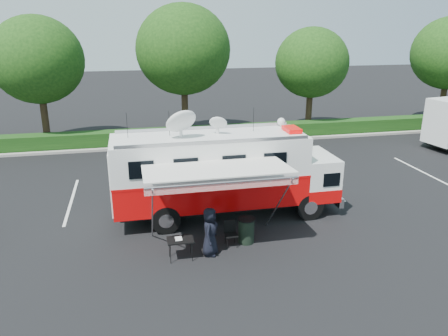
{
  "coord_description": "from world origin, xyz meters",
  "views": [
    {
      "loc": [
        -3.63,
        -16.23,
        7.62
      ],
      "look_at": [
        0.0,
        0.5,
        1.9
      ],
      "focal_mm": 35.0,
      "sensor_mm": 36.0,
      "label": 1
    }
  ],
  "objects": [
    {
      "name": "trash_bin",
      "position": [
        0.18,
        -2.47,
        0.47
      ],
      "size": [
        0.63,
        0.63,
        0.94
      ],
      "color": "black",
      "rests_on": "ground_plane"
    },
    {
      "name": "stall_lines",
      "position": [
        -0.5,
        3.0,
        0.0
      ],
      "size": [
        24.12,
        5.5,
        0.01
      ],
      "color": "silver",
      "rests_on": "ground_plane"
    },
    {
      "name": "command_truck",
      "position": [
        -0.08,
        -0.0,
        1.88
      ],
      "size": [
        9.14,
        2.52,
        4.39
      ],
      "color": "black",
      "rests_on": "ground_plane"
    },
    {
      "name": "back_border",
      "position": [
        1.14,
        12.9,
        5.0
      ],
      "size": [
        60.0,
        6.14,
        8.87
      ],
      "color": "#9E998E",
      "rests_on": "ground_plane"
    },
    {
      "name": "awning",
      "position": [
        -0.9,
        -2.61,
        2.83
      ],
      "size": [
        4.99,
        2.58,
        3.02
      ],
      "color": "silver",
      "rests_on": "ground_plane"
    },
    {
      "name": "ground_plane",
      "position": [
        0.0,
        0.0,
        0.0
      ],
      "size": [
        120.0,
        120.0,
        0.0
      ],
      "primitive_type": "plane",
      "color": "black",
      "rests_on": "ground"
    },
    {
      "name": "folding_table",
      "position": [
        -2.29,
        -3.15,
        0.7
      ],
      "size": [
        0.88,
        0.63,
        0.75
      ],
      "color": "black",
      "rests_on": "ground_plane"
    },
    {
      "name": "person",
      "position": [
        -1.26,
        -3.05,
        0.0
      ],
      "size": [
        0.83,
        0.99,
        1.72
      ],
      "primitive_type": "imported",
      "rotation": [
        0.0,
        0.0,
        1.18
      ],
      "color": "black",
      "rests_on": "ground_plane"
    },
    {
      "name": "folding_chair",
      "position": [
        -0.42,
        -2.52,
        0.54
      ],
      "size": [
        0.45,
        0.47,
        0.92
      ],
      "color": "black",
      "rests_on": "ground_plane"
    }
  ]
}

